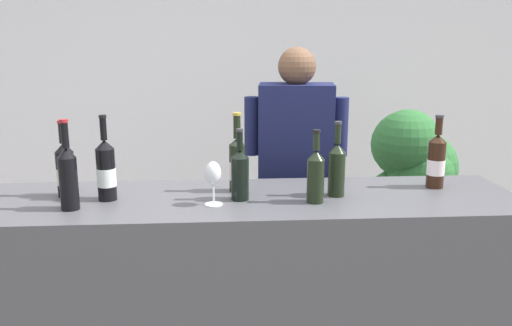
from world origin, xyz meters
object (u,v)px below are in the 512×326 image
(wine_bottle_1, at_px, (240,173))
(wine_bottle_2, at_px, (65,169))
(wine_bottle_6, at_px, (316,174))
(person_server, at_px, (295,202))
(wine_bottle_3, at_px, (68,176))
(wine_bottle_7, at_px, (436,161))
(wine_bottle_0, at_px, (106,170))
(potted_shrub, at_px, (409,174))
(wine_bottle_5, at_px, (337,168))
(wine_bottle_4, at_px, (237,164))
(wine_glass, at_px, (213,175))

(wine_bottle_1, relative_size, wine_bottle_2, 0.92)
(wine_bottle_1, bearing_deg, wine_bottle_6, -10.70)
(wine_bottle_1, distance_m, person_server, 0.76)
(wine_bottle_3, height_order, wine_bottle_7, wine_bottle_3)
(wine_bottle_1, relative_size, wine_bottle_3, 0.84)
(wine_bottle_0, height_order, wine_bottle_7, wine_bottle_0)
(potted_shrub, bearing_deg, wine_bottle_7, -104.87)
(potted_shrub, bearing_deg, wine_bottle_5, -122.34)
(wine_bottle_0, distance_m, wine_bottle_4, 0.56)
(wine_bottle_7, bearing_deg, wine_bottle_3, -172.17)
(wine_bottle_4, distance_m, wine_bottle_7, 0.90)
(wine_bottle_4, bearing_deg, wine_bottle_7, 0.19)
(wine_bottle_0, height_order, wine_bottle_4, wine_bottle_0)
(wine_bottle_3, bearing_deg, wine_bottle_4, 17.64)
(wine_bottle_5, distance_m, wine_bottle_6, 0.14)
(wine_bottle_2, relative_size, wine_bottle_4, 0.94)
(wine_glass, bearing_deg, wine_bottle_2, 164.99)
(wine_bottle_3, relative_size, wine_bottle_5, 1.11)
(wine_bottle_0, height_order, wine_bottle_2, wine_bottle_0)
(wine_bottle_3, xyz_separation_m, wine_glass, (0.57, 0.02, -0.01))
(potted_shrub, bearing_deg, wine_bottle_1, -133.59)
(wine_bottle_1, bearing_deg, wine_bottle_5, 3.59)
(wine_bottle_5, height_order, wine_bottle_6, wine_bottle_5)
(wine_bottle_2, bearing_deg, wine_glass, -15.01)
(wine_bottle_1, bearing_deg, wine_bottle_4, 93.20)
(person_server, bearing_deg, wine_bottle_3, -144.99)
(wine_bottle_1, bearing_deg, wine_glass, -149.00)
(potted_shrub, bearing_deg, wine_bottle_2, -149.28)
(wine_bottle_0, height_order, wine_bottle_1, wine_bottle_0)
(wine_bottle_4, height_order, potted_shrub, wine_bottle_4)
(wine_bottle_1, height_order, wine_bottle_5, wine_bottle_5)
(wine_bottle_0, xyz_separation_m, wine_bottle_2, (-0.18, 0.07, -0.01))
(wine_bottle_0, height_order, potted_shrub, wine_bottle_0)
(wine_bottle_1, height_order, wine_bottle_4, wine_bottle_4)
(wine_glass, relative_size, potted_shrub, 0.15)
(wine_bottle_7, bearing_deg, wine_glass, -168.86)
(wine_bottle_6, distance_m, person_server, 0.75)
(wine_bottle_2, bearing_deg, potted_shrub, 30.72)
(wine_bottle_2, bearing_deg, wine_bottle_4, 2.00)
(wine_bottle_7, distance_m, wine_glass, 1.02)
(potted_shrub, bearing_deg, wine_bottle_4, -136.86)
(wine_bottle_5, distance_m, wine_bottle_7, 0.49)
(wine_glass, xyz_separation_m, potted_shrub, (1.30, 1.31, -0.35))
(wine_bottle_0, relative_size, wine_bottle_1, 1.19)
(wine_bottle_1, bearing_deg, wine_bottle_2, 172.12)
(wine_bottle_5, height_order, wine_bottle_7, wine_bottle_7)
(wine_bottle_0, distance_m, wine_bottle_5, 0.97)
(wine_bottle_2, distance_m, wine_glass, 0.65)
(wine_bottle_5, height_order, person_server, person_server)
(wine_bottle_7, bearing_deg, wine_bottle_1, -171.64)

